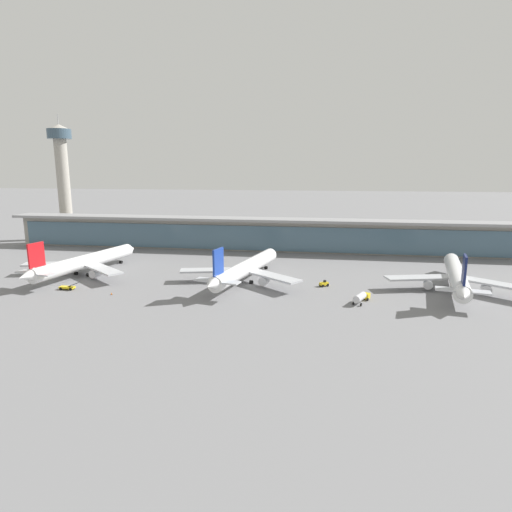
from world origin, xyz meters
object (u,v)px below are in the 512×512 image
object	(u,v)px
airliner_right_stand	(456,276)
safety_cone_bravo	(111,294)
service_truck_near_nose_yellow	(68,287)
control_tower	(63,172)
airliner_left_stand	(84,262)
service_truck_mid_apron_yellow	(324,284)
service_truck_under_wing_yellow	(361,297)
airliner_centre_stand	(245,268)

from	to	relation	value
airliner_right_stand	safety_cone_bravo	world-z (taller)	airliner_right_stand
service_truck_near_nose_yellow	control_tower	bearing A→B (deg)	122.04
airliner_left_stand	service_truck_mid_apron_yellow	distance (m)	85.41
airliner_left_stand	safety_cone_bravo	bearing A→B (deg)	-45.41
airliner_right_stand	service_truck_under_wing_yellow	size ratio (longest dim) A/B	6.38
airliner_centre_stand	service_truck_under_wing_yellow	size ratio (longest dim) A/B	6.36
airliner_left_stand	airliner_centre_stand	xyz separation A→B (m)	(58.98, -0.65, 0.00)
safety_cone_bravo	airliner_left_stand	bearing A→B (deg)	134.59
airliner_centre_stand	service_truck_under_wing_yellow	distance (m)	40.79
airliner_centre_stand	service_truck_under_wing_yellow	world-z (taller)	airliner_centre_stand
control_tower	safety_cone_bravo	world-z (taller)	control_tower
airliner_left_stand	control_tower	bearing A→B (deg)	125.63
airliner_centre_stand	safety_cone_bravo	bearing A→B (deg)	-150.83
airliner_centre_stand	service_truck_mid_apron_yellow	bearing A→B (deg)	-2.94
safety_cone_bravo	service_truck_mid_apron_yellow	bearing A→B (deg)	17.09
service_truck_mid_apron_yellow	safety_cone_bravo	distance (m)	66.90
service_truck_under_wing_yellow	service_truck_mid_apron_yellow	xyz separation A→B (m)	(-10.48, 15.98, -0.83)
service_truck_mid_apron_yellow	airliner_centre_stand	bearing A→B (deg)	177.06
control_tower	service_truck_mid_apron_yellow	bearing A→B (deg)	-28.64
airliner_centre_stand	safety_cone_bravo	size ratio (longest dim) A/B	79.65
service_truck_near_nose_yellow	service_truck_mid_apron_yellow	xyz separation A→B (m)	(80.27, 16.66, 0.07)
airliner_left_stand	control_tower	distance (m)	95.22
service_truck_under_wing_yellow	safety_cone_bravo	xyz separation A→B (m)	(-74.43, -3.67, -1.39)
airliner_centre_stand	service_truck_mid_apron_yellow	distance (m)	26.63
airliner_centre_stand	control_tower	world-z (taller)	control_tower
airliner_left_stand	safety_cone_bravo	xyz separation A→B (m)	(21.35, -21.66, -4.40)
airliner_left_stand	service_truck_near_nose_yellow	distance (m)	19.72
airliner_right_stand	service_truck_mid_apron_yellow	bearing A→B (deg)	-177.11
airliner_right_stand	service_truck_under_wing_yellow	xyz separation A→B (m)	(-30.51, -18.06, -3.01)
service_truck_under_wing_yellow	control_tower	distance (m)	177.33
service_truck_near_nose_yellow	control_tower	xyz separation A→B (m)	(-57.52, 91.90, 34.71)
airliner_centre_stand	safety_cone_bravo	world-z (taller)	airliner_centre_stand
service_truck_near_nose_yellow	service_truck_under_wing_yellow	bearing A→B (deg)	0.43
airliner_right_stand	service_truck_mid_apron_yellow	xyz separation A→B (m)	(-40.99, -2.07, -3.84)
service_truck_under_wing_yellow	control_tower	bearing A→B (deg)	148.40
control_tower	safety_cone_bravo	size ratio (longest dim) A/B	92.80
service_truck_near_nose_yellow	service_truck_mid_apron_yellow	size ratio (longest dim) A/B	2.06
airliner_right_stand	safety_cone_bravo	distance (m)	107.25
airliner_right_stand	safety_cone_bravo	bearing A→B (deg)	-168.30
service_truck_mid_apron_yellow	service_truck_near_nose_yellow	bearing A→B (deg)	-168.27
airliner_centre_stand	airliner_right_stand	world-z (taller)	same
airliner_left_stand	control_tower	size ratio (longest dim) A/B	0.86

